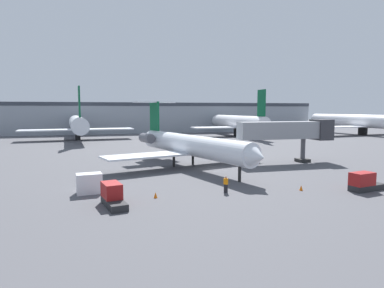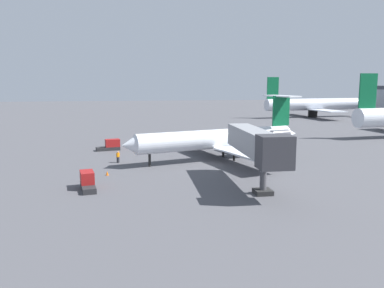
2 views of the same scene
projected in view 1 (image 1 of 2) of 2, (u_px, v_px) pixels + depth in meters
name	position (u px, v px, depth m)	size (l,w,h in m)	color
ground_plane	(207.00, 169.00, 46.99)	(400.00, 400.00, 0.10)	#4C4C51
regional_jet	(188.00, 144.00, 47.84)	(24.45, 29.02, 9.50)	silver
jet_bridge	(291.00, 131.00, 51.99)	(15.08, 3.30, 6.62)	gray
ground_crew_marshaller	(226.00, 184.00, 33.23)	(0.46, 0.47, 1.69)	black
baggage_tug_lead	(113.00, 196.00, 28.87)	(2.16, 4.20, 1.90)	#262628
baggage_tug_trailing	(364.00, 183.00, 34.10)	(4.19, 2.10, 1.90)	#262628
cargo_container_uld	(89.00, 183.00, 33.02)	(2.54, 1.76, 1.97)	silver
traffic_cone_near	(156.00, 195.00, 31.35)	(0.36, 0.36, 0.55)	orange
traffic_cone_mid	(301.00, 188.00, 34.24)	(0.36, 0.36, 0.55)	orange
terminal_building	(138.00, 117.00, 123.28)	(129.25, 19.93, 10.55)	#8C939E
parked_airliner_west_mid	(78.00, 124.00, 90.33)	(29.64, 35.01, 13.38)	silver
parked_airliner_centre	(238.00, 122.00, 102.79)	(28.38, 33.71, 13.35)	white
parked_airliner_east_mid	(364.00, 121.00, 107.73)	(37.11, 43.90, 13.56)	white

